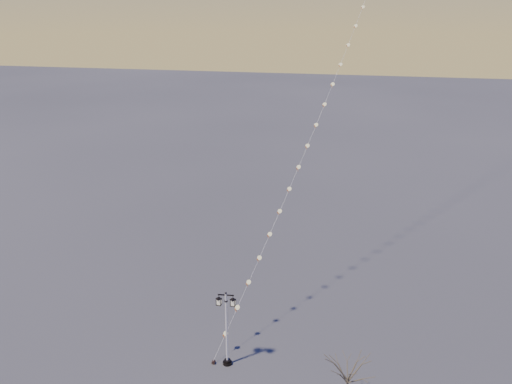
# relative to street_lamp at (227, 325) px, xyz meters

# --- Properties ---
(ground) EXTENTS (300.00, 300.00, 0.00)m
(ground) POSITION_rel_street_lamp_xyz_m (-0.46, -1.04, -2.98)
(ground) COLOR #434444
(ground) RESTS_ON ground
(street_lamp) EXTENTS (1.36, 0.60, 5.38)m
(street_lamp) POSITION_rel_street_lamp_xyz_m (0.00, 0.00, 0.00)
(street_lamp) COLOR black
(street_lamp) RESTS_ON ground
(bare_tree) EXTENTS (2.25, 2.25, 3.73)m
(bare_tree) POSITION_rel_street_lamp_xyz_m (7.79, -2.31, -0.39)
(bare_tree) COLOR brown
(bare_tree) RESTS_ON ground
(kite_train) EXTENTS (14.57, 40.78, 43.20)m
(kite_train) POSITION_rel_street_lamp_xyz_m (6.09, 19.93, 18.55)
(kite_train) COLOR black
(kite_train) RESTS_ON ground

